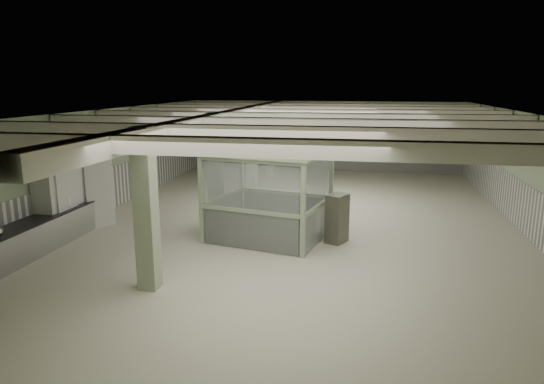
% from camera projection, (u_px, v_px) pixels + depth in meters
% --- Properties ---
extents(floor, '(20.00, 20.00, 0.00)m').
position_uv_depth(floor, '(298.00, 221.00, 16.15)').
color(floor, beige).
rests_on(floor, ground).
extents(ceiling, '(14.00, 20.00, 0.02)m').
position_uv_depth(ceiling, '(299.00, 112.00, 15.36)').
color(ceiling, white).
rests_on(ceiling, wall_back).
extents(wall_back, '(14.00, 0.02, 3.60)m').
position_uv_depth(wall_back, '(325.00, 136.00, 25.34)').
color(wall_back, '#AEC19A').
rests_on(wall_back, floor).
extents(wall_front, '(14.00, 0.02, 3.60)m').
position_uv_depth(wall_front, '(191.00, 298.00, 6.17)').
color(wall_front, '#AEC19A').
rests_on(wall_front, floor).
extents(wall_left, '(0.02, 20.00, 3.60)m').
position_uv_depth(wall_left, '(101.00, 161.00, 17.05)').
color(wall_left, '#AEC19A').
rests_on(wall_left, floor).
extents(wall_right, '(0.02, 20.00, 3.60)m').
position_uv_depth(wall_right, '(531.00, 175.00, 14.46)').
color(wall_right, '#AEC19A').
rests_on(wall_right, floor).
extents(wainscot_left, '(0.05, 19.90, 1.50)m').
position_uv_depth(wainscot_left, '(104.00, 191.00, 17.27)').
color(wainscot_left, white).
rests_on(wainscot_left, floor).
extents(wainscot_right, '(0.05, 19.90, 1.50)m').
position_uv_depth(wainscot_right, '(526.00, 209.00, 14.70)').
color(wainscot_right, white).
rests_on(wainscot_right, floor).
extents(wainscot_back, '(13.90, 0.05, 1.50)m').
position_uv_depth(wainscot_back, '(324.00, 156.00, 25.54)').
color(wainscot_back, white).
rests_on(wainscot_back, floor).
extents(girder, '(0.45, 19.90, 0.40)m').
position_uv_depth(girder, '(223.00, 118.00, 15.87)').
color(girder, silver).
rests_on(girder, ceiling).
extents(beam_a, '(13.90, 0.35, 0.32)m').
position_uv_depth(beam_a, '(239.00, 147.00, 8.22)').
color(beam_a, silver).
rests_on(beam_a, ceiling).
extents(beam_b, '(13.90, 0.35, 0.32)m').
position_uv_depth(beam_b, '(268.00, 133.00, 10.61)').
color(beam_b, silver).
rests_on(beam_b, ceiling).
extents(beam_c, '(13.90, 0.35, 0.32)m').
position_uv_depth(beam_c, '(286.00, 124.00, 13.01)').
color(beam_c, silver).
rests_on(beam_c, ceiling).
extents(beam_d, '(13.90, 0.35, 0.32)m').
position_uv_depth(beam_d, '(299.00, 118.00, 15.40)').
color(beam_d, silver).
rests_on(beam_d, ceiling).
extents(beam_e, '(13.90, 0.35, 0.32)m').
position_uv_depth(beam_e, '(308.00, 113.00, 17.80)').
color(beam_e, silver).
rests_on(beam_e, ceiling).
extents(beam_f, '(13.90, 0.35, 0.32)m').
position_uv_depth(beam_f, '(315.00, 110.00, 20.19)').
color(beam_f, silver).
rests_on(beam_f, ceiling).
extents(beam_g, '(13.90, 0.35, 0.32)m').
position_uv_depth(beam_g, '(321.00, 107.00, 22.59)').
color(beam_g, silver).
rests_on(beam_g, ceiling).
extents(column_a, '(0.42, 0.42, 3.60)m').
position_uv_depth(column_a, '(146.00, 210.00, 10.47)').
color(column_a, '#97A585').
rests_on(column_a, floor).
extents(column_b, '(0.42, 0.42, 3.60)m').
position_uv_depth(column_b, '(216.00, 171.00, 15.26)').
color(column_b, '#97A585').
rests_on(column_b, floor).
extents(column_c, '(0.42, 0.42, 3.60)m').
position_uv_depth(column_c, '(252.00, 150.00, 20.05)').
color(column_c, '#97A585').
rests_on(column_c, floor).
extents(column_d, '(0.42, 0.42, 3.60)m').
position_uv_depth(column_d, '(270.00, 139.00, 23.88)').
color(column_d, '#97A585').
rests_on(column_d, floor).
extents(pendant_front, '(0.44, 0.44, 0.22)m').
position_uv_depth(pendant_front, '(291.00, 150.00, 10.60)').
color(pendant_front, '#2A3729').
rests_on(pendant_front, ceiling).
extents(pendant_mid, '(0.44, 0.44, 0.22)m').
position_uv_depth(pendant_mid, '(316.00, 128.00, 15.87)').
color(pendant_mid, '#2A3729').
rests_on(pendant_mid, ceiling).
extents(pendant_back, '(0.44, 0.44, 0.22)m').
position_uv_depth(pendant_back, '(328.00, 118.00, 20.66)').
color(pendant_back, '#2A3729').
rests_on(pendant_back, ceiling).
extents(prep_counter, '(0.83, 4.72, 0.91)m').
position_uv_depth(prep_counter, '(41.00, 233.00, 13.30)').
color(prep_counter, '#A9A9AD').
rests_on(prep_counter, floor).
extents(pitcher_near, '(0.22, 0.24, 0.24)m').
position_uv_depth(pitcher_near, '(75.00, 201.00, 14.54)').
color(pitcher_near, '#A9A9AD').
rests_on(pitcher_near, prep_counter).
extents(orange_bowl, '(0.23, 0.23, 0.08)m').
position_uv_depth(orange_bowl, '(82.00, 199.00, 15.16)').
color(orange_bowl, '#B2B2B7').
rests_on(orange_bowl, prep_counter).
extents(walkin_cooler, '(1.04, 2.55, 2.34)m').
position_uv_depth(walkin_cooler, '(70.00, 195.00, 14.65)').
color(walkin_cooler, silver).
rests_on(walkin_cooler, floor).
extents(guard_booth, '(3.79, 3.41, 2.65)m').
position_uv_depth(guard_booth, '(269.00, 178.00, 14.08)').
color(guard_booth, '#92A584').
rests_on(guard_booth, floor).
extents(filing_cabinet, '(0.69, 0.78, 1.41)m').
position_uv_depth(filing_cabinet, '(337.00, 218.00, 13.85)').
color(filing_cabinet, '#59594A').
rests_on(filing_cabinet, floor).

